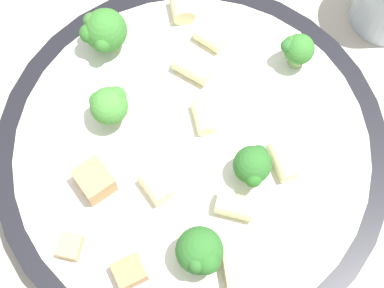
{
  "coord_description": "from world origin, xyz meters",
  "views": [
    {
      "loc": [
        -0.15,
        0.08,
        0.46
      ],
      "look_at": [
        0.0,
        0.0,
        0.04
      ],
      "focal_mm": 60.0,
      "sensor_mm": 36.0,
      "label": 1
    }
  ],
  "objects": [
    {
      "name": "broccoli_floret_1",
      "position": [
        -0.04,
        -0.03,
        0.05
      ],
      "size": [
        0.03,
        0.03,
        0.03
      ],
      "color": "#9EC175",
      "rests_on": "pasta_bowl"
    },
    {
      "name": "rigatoni_2",
      "position": [
        -0.02,
        0.04,
        0.04
      ],
      "size": [
        0.02,
        0.02,
        0.02
      ],
      "primitive_type": "cylinder",
      "rotation": [
        1.57,
        0.0,
        1.71
      ],
      "color": "beige",
      "rests_on": "pasta_bowl"
    },
    {
      "name": "broccoli_floret_0",
      "position": [
        0.05,
        0.04,
        0.05
      ],
      "size": [
        0.03,
        0.03,
        0.04
      ],
      "color": "#93B766",
      "rests_on": "pasta_bowl"
    },
    {
      "name": "broccoli_floret_3",
      "position": [
        0.11,
        0.02,
        0.05
      ],
      "size": [
        0.03,
        0.04,
        0.04
      ],
      "color": "#84AD60",
      "rests_on": "pasta_bowl"
    },
    {
      "name": "rigatoni_6",
      "position": [
        -0.05,
        -0.01,
        0.04
      ],
      "size": [
        0.03,
        0.03,
        0.02
      ],
      "primitive_type": "cylinder",
      "rotation": [
        1.57,
        0.0,
        2.42
      ],
      "color": "beige",
      "rests_on": "pasta_bowl"
    },
    {
      "name": "chicken_chunk_1",
      "position": [
        0.01,
        0.07,
        0.04
      ],
      "size": [
        0.03,
        0.03,
        0.02
      ],
      "primitive_type": "cube",
      "rotation": [
        0.0,
        0.0,
        0.16
      ],
      "color": "tan",
      "rests_on": "pasta_bowl"
    },
    {
      "name": "rigatoni_0",
      "position": [
        0.07,
        -0.05,
        0.04
      ],
      "size": [
        0.03,
        0.02,
        0.01
      ],
      "primitive_type": "cylinder",
      "rotation": [
        1.57,
        0.0,
        2.04
      ],
      "color": "beige",
      "rests_on": "pasta_bowl"
    },
    {
      "name": "chicken_chunk_0",
      "position": [
        -0.03,
        0.11,
        0.04
      ],
      "size": [
        0.02,
        0.02,
        0.01
      ],
      "primitive_type": "cube",
      "rotation": [
        0.0,
        0.0,
        2.44
      ],
      "color": "tan",
      "rests_on": "pasta_bowl"
    },
    {
      "name": "rigatoni_3",
      "position": [
        0.02,
        -0.02,
        0.04
      ],
      "size": [
        0.03,
        0.02,
        0.01
      ],
      "primitive_type": "cylinder",
      "rotation": [
        1.57,
        0.0,
        1.32
      ],
      "color": "beige",
      "rests_on": "pasta_bowl"
    },
    {
      "name": "rigatoni_4",
      "position": [
        0.05,
        -0.03,
        0.04
      ],
      "size": [
        0.03,
        0.03,
        0.02
      ],
      "primitive_type": "cylinder",
      "rotation": [
        1.57,
        0.0,
        2.12
      ],
      "color": "beige",
      "rests_on": "pasta_bowl"
    },
    {
      "name": "chicken_chunk_3",
      "position": [
        -0.1,
        0.01,
        0.04
      ],
      "size": [
        0.03,
        0.03,
        0.02
      ],
      "primitive_type": "cube",
      "rotation": [
        0.0,
        0.0,
        2.82
      ],
      "color": "tan",
      "rests_on": "pasta_bowl"
    },
    {
      "name": "ground_plane",
      "position": [
        0.0,
        0.0,
        0.0
      ],
      "size": [
        2.0,
        2.0,
        0.0
      ],
      "primitive_type": "plane",
      "color": "#BCB29E"
    },
    {
      "name": "broccoli_floret_2",
      "position": [
        0.03,
        -0.1,
        0.05
      ],
      "size": [
        0.02,
        0.02,
        0.03
      ],
      "color": "#84AD60",
      "rests_on": "pasta_bowl"
    },
    {
      "name": "rigatoni_5",
      "position": [
        0.11,
        -0.05,
        0.04
      ],
      "size": [
        0.03,
        0.02,
        0.02
      ],
      "primitive_type": "cylinder",
      "rotation": [
        1.57,
        0.0,
        1.29
      ],
      "color": "beige",
      "rests_on": "pasta_bowl"
    },
    {
      "name": "chicken_chunk_2",
      "position": [
        -0.06,
        0.08,
        0.04
      ],
      "size": [
        0.02,
        0.02,
        0.01
      ],
      "primitive_type": "cube",
      "rotation": [
        0.0,
        0.0,
        1.56
      ],
      "color": "#A87A4C",
      "rests_on": "pasta_bowl"
    },
    {
      "name": "pasta_bowl",
      "position": [
        0.0,
        0.0,
        0.02
      ],
      "size": [
        0.29,
        0.29,
        0.03
      ],
      "color": "black",
      "rests_on": "ground_plane"
    },
    {
      "name": "rigatoni_1",
      "position": [
        -0.04,
        -0.05,
        0.04
      ],
      "size": [
        0.03,
        0.02,
        0.01
      ],
      "primitive_type": "cylinder",
      "rotation": [
        1.57,
        0.0,
        1.44
      ],
      "color": "beige",
      "rests_on": "pasta_bowl"
    },
    {
      "name": "broccoli_floret_4",
      "position": [
        -0.07,
        0.03,
        0.05
      ],
      "size": [
        0.03,
        0.03,
        0.04
      ],
      "color": "#9EC175",
      "rests_on": "pasta_bowl"
    }
  ]
}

